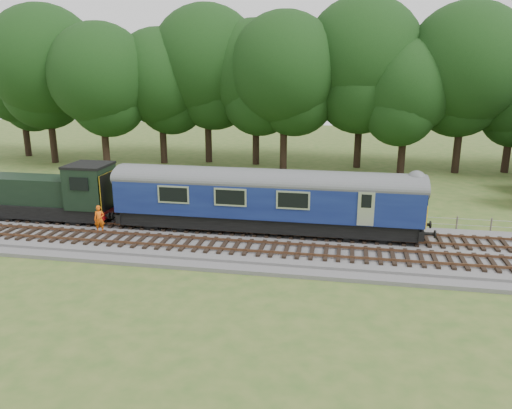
# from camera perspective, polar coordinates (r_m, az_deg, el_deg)

# --- Properties ---
(ground) EXTENTS (120.00, 120.00, 0.00)m
(ground) POSITION_cam_1_polar(r_m,az_deg,el_deg) (29.04, -0.25, -4.55)
(ground) COLOR #375920
(ground) RESTS_ON ground
(ballast) EXTENTS (70.00, 7.00, 0.35)m
(ballast) POSITION_cam_1_polar(r_m,az_deg,el_deg) (28.98, -0.25, -4.23)
(ballast) COLOR #4C4C4F
(ballast) RESTS_ON ground
(track_north) EXTENTS (67.20, 2.40, 0.21)m
(track_north) POSITION_cam_1_polar(r_m,az_deg,el_deg) (30.20, 0.25, -2.91)
(track_north) COLOR black
(track_north) RESTS_ON ballast
(track_south) EXTENTS (67.20, 2.40, 0.21)m
(track_south) POSITION_cam_1_polar(r_m,az_deg,el_deg) (27.42, -0.87, -4.88)
(track_south) COLOR black
(track_south) RESTS_ON ballast
(fence) EXTENTS (64.00, 0.12, 1.00)m
(fence) POSITION_cam_1_polar(r_m,az_deg,el_deg) (33.23, 1.19, -1.91)
(fence) COLOR #6B6054
(fence) RESTS_ON ground
(tree_line) EXTENTS (70.00, 8.00, 18.00)m
(tree_line) POSITION_cam_1_polar(r_m,az_deg,el_deg) (50.05, 4.43, 4.07)
(tree_line) COLOR black
(tree_line) RESTS_ON ground
(dmu_railcar) EXTENTS (18.05, 2.86, 3.88)m
(dmu_railcar) POSITION_cam_1_polar(r_m,az_deg,el_deg) (29.50, 1.09, 1.08)
(dmu_railcar) COLOR black
(dmu_railcar) RESTS_ON ground
(shunter_loco) EXTENTS (8.91, 2.60, 3.38)m
(shunter_loco) POSITION_cam_1_polar(r_m,az_deg,el_deg) (34.68, -22.26, 1.04)
(shunter_loco) COLOR black
(shunter_loco) RESTS_ON ground
(worker) EXTENTS (0.71, 0.57, 1.67)m
(worker) POSITION_cam_1_polar(r_m,az_deg,el_deg) (31.10, -17.47, -1.61)
(worker) COLOR #E7580C
(worker) RESTS_ON ballast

